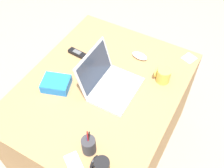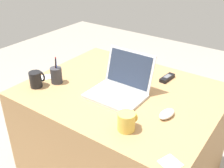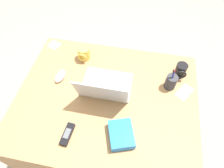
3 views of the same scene
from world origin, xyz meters
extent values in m
cube|color=#A87C4F|center=(0.00, 0.00, 0.37)|extent=(1.17, 0.94, 0.73)
cube|color=silver|center=(0.02, -0.10, 0.74)|extent=(0.33, 0.23, 0.02)
cube|color=silver|center=(0.02, -0.08, 0.75)|extent=(0.27, 0.12, 0.00)
cube|color=silver|center=(0.02, -0.17, 0.75)|extent=(0.09, 0.05, 0.00)
cube|color=silver|center=(0.02, 0.05, 0.86)|extent=(0.32, 0.07, 0.22)
cube|color=#283347|center=(0.02, 0.05, 0.86)|extent=(0.29, 0.06, 0.20)
ellipsoid|color=white|center=(0.35, -0.10, 0.75)|extent=(0.07, 0.12, 0.03)
cylinder|color=black|center=(-0.46, -0.28, 0.78)|extent=(0.08, 0.08, 0.10)
torus|color=black|center=(-0.46, -0.24, 0.79)|extent=(0.07, 0.01, 0.07)
cylinder|color=#E0BC4C|center=(0.23, -0.32, 0.78)|extent=(0.09, 0.09, 0.09)
torus|color=#E0BC4C|center=(0.23, -0.27, 0.78)|extent=(0.07, 0.01, 0.07)
cube|color=black|center=(0.17, 0.29, 0.74)|extent=(0.05, 0.14, 0.02)
cube|color=#595B60|center=(0.17, 0.29, 0.76)|extent=(0.04, 0.06, 0.00)
cylinder|color=#333338|center=(-0.40, -0.17, 0.78)|extent=(0.07, 0.07, 0.10)
cylinder|color=#1933B2|center=(-0.40, -0.16, 0.83)|extent=(0.02, 0.01, 0.15)
cylinder|color=black|center=(-0.40, -0.17, 0.83)|extent=(0.03, 0.02, 0.15)
cylinder|color=red|center=(-0.40, -0.17, 0.83)|extent=(0.02, 0.01, 0.16)
cube|color=blue|center=(-0.14, 0.24, 0.76)|extent=(0.18, 0.20, 0.06)
cube|color=white|center=(0.51, -0.40, 0.73)|extent=(0.10, 0.10, 0.00)
cube|color=white|center=(-0.50, -0.14, 0.73)|extent=(0.13, 0.14, 0.00)
camera|label=1|loc=(-0.89, -0.57, 2.02)|focal=42.93mm
camera|label=2|loc=(0.79, -1.22, 1.56)|focal=43.39mm
camera|label=3|loc=(-0.16, 0.64, 1.82)|focal=31.30mm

